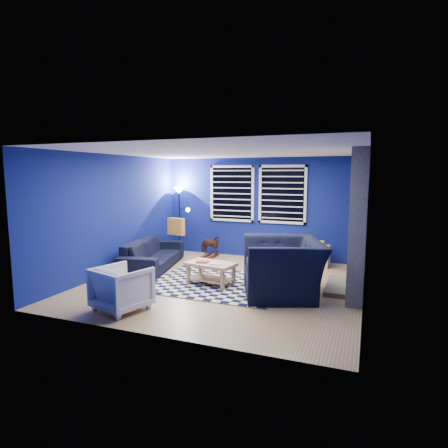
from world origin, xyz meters
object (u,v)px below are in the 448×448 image
(floor_lamp, at_px, (180,200))
(tv, at_px, (365,207))
(armchair_big, at_px, (283,267))
(rocking_horse, at_px, (210,245))
(coffee_table, at_px, (211,269))
(cabinet, at_px, (316,255))
(sofa, at_px, (153,254))
(armchair_bent, at_px, (122,288))

(floor_lamp, bearing_deg, tv, -3.09)
(armchair_big, relative_size, rocking_horse, 2.57)
(floor_lamp, bearing_deg, coffee_table, -51.39)
(rocking_horse, relative_size, floor_lamp, 0.33)
(tv, bearing_deg, cabinet, 176.29)
(cabinet, bearing_deg, tv, -0.73)
(coffee_table, bearing_deg, cabinet, 53.11)
(sofa, height_order, coffee_table, sofa)
(sofa, xyz_separation_m, armchair_bent, (0.96, -2.42, 0.03))
(tv, xyz_separation_m, sofa, (-4.38, -1.43, -1.08))
(armchair_big, relative_size, floor_lamp, 0.85)
(coffee_table, distance_m, cabinet, 2.77)
(armchair_bent, relative_size, coffee_table, 0.77)
(sofa, distance_m, cabinet, 3.70)
(armchair_bent, bearing_deg, coffee_table, -97.59)
(armchair_bent, distance_m, cabinet, 4.61)
(tv, bearing_deg, floor_lamp, 176.91)
(sofa, xyz_separation_m, floor_lamp, (-0.19, 1.68, 1.11))
(rocking_horse, height_order, cabinet, cabinet)
(armchair_big, relative_size, coffee_table, 1.51)
(rocking_horse, bearing_deg, tv, -85.68)
(sofa, relative_size, floor_lamp, 1.25)
(rocking_horse, distance_m, floor_lamp, 1.48)
(armchair_bent, height_order, cabinet, armchair_bent)
(tv, bearing_deg, rocking_horse, 179.22)
(sofa, bearing_deg, rocking_horse, -39.76)
(sofa, distance_m, floor_lamp, 2.02)
(armchair_big, bearing_deg, sofa, -124.78)
(armchair_big, distance_m, rocking_horse, 3.26)
(armchair_big, distance_m, floor_lamp, 4.22)
(tv, height_order, armchair_big, tv)
(armchair_big, relative_size, cabinet, 2.43)
(sofa, distance_m, armchair_bent, 2.61)
(coffee_table, xyz_separation_m, floor_lamp, (-1.91, 2.40, 1.12))
(tv, distance_m, cabinet, 1.52)
(sofa, xyz_separation_m, armchair_big, (3.11, -0.77, 0.16))
(tv, height_order, cabinet, tv)
(coffee_table, bearing_deg, armchair_big, -2.02)
(cabinet, bearing_deg, armchair_big, -93.86)
(sofa, bearing_deg, floor_lamp, -6.12)
(armchair_big, height_order, coffee_table, armchair_big)
(coffee_table, bearing_deg, sofa, 157.32)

